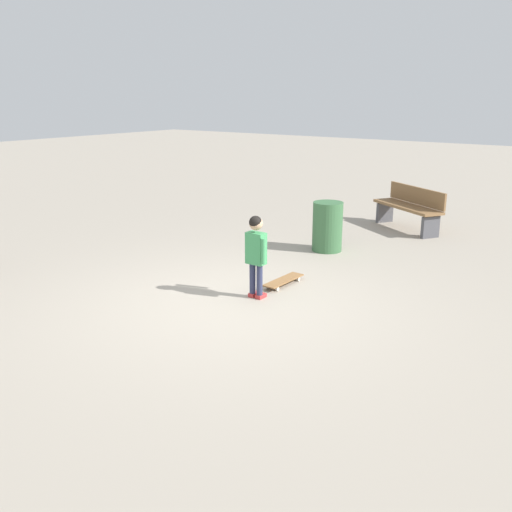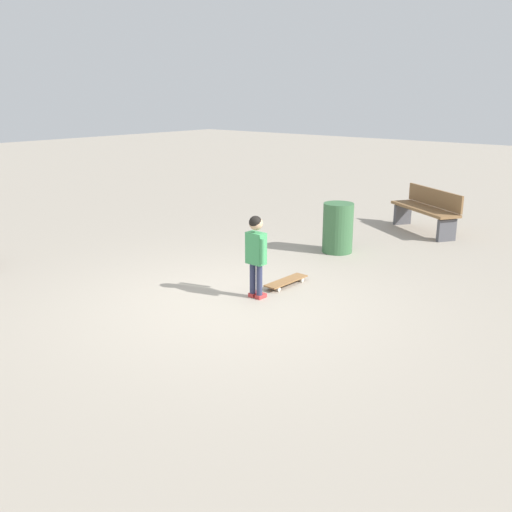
% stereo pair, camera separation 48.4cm
% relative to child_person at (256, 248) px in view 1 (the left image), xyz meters
% --- Properties ---
extents(ground_plane, '(50.00, 50.00, 0.00)m').
position_rel_child_person_xyz_m(ground_plane, '(-0.35, 0.13, -0.66)').
color(ground_plane, '#9E9384').
extents(child_person, '(0.22, 0.37, 1.06)m').
position_rel_child_person_xyz_m(child_person, '(0.00, 0.00, 0.00)').
color(child_person, '#2D3351').
rests_on(child_person, ground).
extents(skateboard, '(0.73, 0.21, 0.07)m').
position_rel_child_person_xyz_m(skateboard, '(0.62, -0.01, -0.60)').
color(skateboard, olive).
rests_on(skateboard, ground).
extents(street_bench, '(1.22, 1.59, 0.80)m').
position_rel_child_person_xyz_m(street_bench, '(4.73, -0.15, -0.23)').
color(street_bench, brown).
rests_on(street_bench, ground).
extents(trash_bin, '(0.49, 0.49, 0.81)m').
position_rel_child_person_xyz_m(trash_bin, '(2.50, 0.37, -0.25)').
color(trash_bin, '#38663D').
rests_on(trash_bin, ground).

